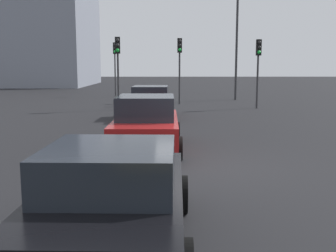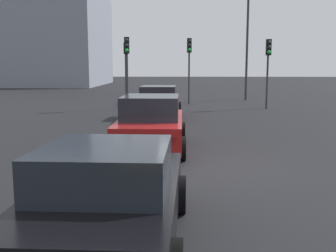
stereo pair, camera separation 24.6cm
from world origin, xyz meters
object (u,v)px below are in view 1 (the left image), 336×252
(car_black_right_third, at_px, (113,197))
(street_lamp_kerbside, at_px, (237,33))
(car_red_right_second, at_px, (146,124))
(traffic_light_far_right, at_px, (118,58))
(traffic_light_far_left, at_px, (258,59))
(traffic_light_near_left, at_px, (180,57))
(car_maroon_right_lead, at_px, (151,102))
(traffic_light_near_right, at_px, (115,58))

(car_black_right_third, height_order, street_lamp_kerbside, street_lamp_kerbside)
(car_red_right_second, relative_size, traffic_light_far_right, 1.09)
(car_red_right_second, height_order, traffic_light_far_left, traffic_light_far_left)
(traffic_light_near_left, xyz_separation_m, traffic_light_far_right, (-3.42, 3.52, -0.11))
(car_maroon_right_lead, relative_size, traffic_light_far_left, 1.07)
(car_maroon_right_lead, bearing_deg, car_black_right_third, -178.37)
(traffic_light_far_left, relative_size, street_lamp_kerbside, 0.48)
(car_maroon_right_lead, distance_m, street_lamp_kerbside, 12.18)
(car_red_right_second, relative_size, traffic_light_near_right, 1.02)
(car_maroon_right_lead, height_order, traffic_light_near_right, traffic_light_near_right)
(car_maroon_right_lead, height_order, traffic_light_near_left, traffic_light_near_left)
(car_red_right_second, distance_m, traffic_light_far_right, 11.20)
(traffic_light_near_right, bearing_deg, street_lamp_kerbside, 61.45)
(car_black_right_third, height_order, traffic_light_near_left, traffic_light_near_left)
(street_lamp_kerbside, bearing_deg, car_maroon_right_lead, 149.85)
(traffic_light_far_right, bearing_deg, traffic_light_near_right, -177.43)
(traffic_light_far_left, xyz_separation_m, street_lamp_kerbside, (5.95, 0.22, 1.91))
(traffic_light_far_right, bearing_deg, car_red_right_second, 5.44)
(car_black_right_third, xyz_separation_m, traffic_light_far_right, (17.18, 1.89, 2.19))
(car_maroon_right_lead, distance_m, traffic_light_near_right, 14.14)
(car_maroon_right_lead, relative_size, traffic_light_near_right, 0.98)
(car_red_right_second, xyz_separation_m, street_lamp_kerbside, (17.52, -5.64, 3.97))
(traffic_light_far_right, relative_size, street_lamp_kerbside, 0.49)
(traffic_light_near_left, height_order, traffic_light_far_right, traffic_light_near_left)
(car_maroon_right_lead, distance_m, traffic_light_far_left, 7.51)
(traffic_light_far_left, relative_size, traffic_light_far_right, 0.98)
(traffic_light_near_left, bearing_deg, street_lamp_kerbside, 125.22)
(traffic_light_near_left, relative_size, traffic_light_near_right, 0.97)
(car_maroon_right_lead, height_order, car_black_right_third, car_maroon_right_lead)
(traffic_light_near_right, xyz_separation_m, street_lamp_kerbside, (-3.59, -9.11, 1.67))
(traffic_light_near_left, bearing_deg, car_black_right_third, -7.60)
(car_black_right_third, relative_size, traffic_light_near_left, 0.99)
(traffic_light_near_left, bearing_deg, traffic_light_far_right, -48.89)
(traffic_light_near_right, bearing_deg, traffic_light_far_left, 37.34)
(traffic_light_near_right, bearing_deg, car_maroon_right_lead, 6.81)
(car_maroon_right_lead, relative_size, street_lamp_kerbside, 0.51)
(car_red_right_second, relative_size, traffic_light_far_left, 1.11)
(traffic_light_near_right, distance_m, traffic_light_far_left, 13.35)
(traffic_light_far_right, bearing_deg, traffic_light_near_left, 128.87)
(traffic_light_near_left, bearing_deg, car_maroon_right_lead, -16.65)
(traffic_light_far_left, distance_m, street_lamp_kerbside, 6.25)
(traffic_light_far_left, bearing_deg, car_red_right_second, -29.23)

